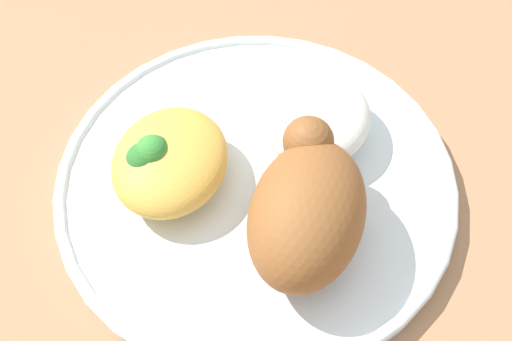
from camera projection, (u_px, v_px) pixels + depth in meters
name	position (u px, v px, depth m)	size (l,w,h in m)	color
ground_plane	(256.00, 191.00, 0.50)	(2.00, 2.00, 0.00)	#A5724E
plate	(256.00, 185.00, 0.50)	(0.28, 0.28, 0.02)	white
roasted_chicken	(307.00, 209.00, 0.44)	(0.11, 0.07, 0.07)	brown
rice_pile	(315.00, 117.00, 0.50)	(0.08, 0.08, 0.04)	white
mac_cheese_with_broccoli	(168.00, 160.00, 0.48)	(0.09, 0.08, 0.04)	gold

